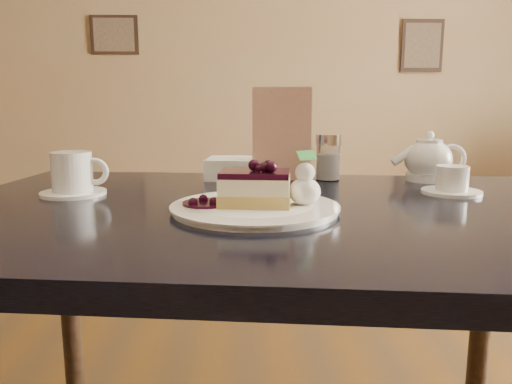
{
  "coord_description": "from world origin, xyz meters",
  "views": [
    {
      "loc": [
        -0.16,
        -0.56,
        1.02
      ],
      "look_at": [
        -0.14,
        0.28,
        0.86
      ],
      "focal_mm": 35.0,
      "sensor_mm": 36.0,
      "label": 1
    }
  ],
  "objects_px": {
    "cheesecake_slice": "(255,188)",
    "coffee_set": "(74,176)",
    "tea_set": "(432,165)",
    "main_table": "(257,247)",
    "dessert_plate": "(255,208)"
  },
  "relations": [
    {
      "from": "main_table",
      "to": "cheesecake_slice",
      "type": "xyz_separation_m",
      "value": [
        -0.01,
        -0.05,
        0.13
      ]
    },
    {
      "from": "main_table",
      "to": "cheesecake_slice",
      "type": "bearing_deg",
      "value": -90.0
    },
    {
      "from": "coffee_set",
      "to": "cheesecake_slice",
      "type": "bearing_deg",
      "value": -24.63
    },
    {
      "from": "cheesecake_slice",
      "to": "tea_set",
      "type": "xyz_separation_m",
      "value": [
        0.45,
        0.31,
        0.0
      ]
    },
    {
      "from": "main_table",
      "to": "coffee_set",
      "type": "relative_size",
      "value": 9.27
    },
    {
      "from": "main_table",
      "to": "cheesecake_slice",
      "type": "distance_m",
      "value": 0.14
    },
    {
      "from": "cheesecake_slice",
      "to": "tea_set",
      "type": "relative_size",
      "value": 0.45
    },
    {
      "from": "cheesecake_slice",
      "to": "coffee_set",
      "type": "height_order",
      "value": "coffee_set"
    },
    {
      "from": "coffee_set",
      "to": "tea_set",
      "type": "xyz_separation_m",
      "value": [
        0.84,
        0.13,
        0.0
      ]
    },
    {
      "from": "dessert_plate",
      "to": "coffee_set",
      "type": "bearing_deg",
      "value": 155.37
    },
    {
      "from": "cheesecake_slice",
      "to": "coffee_set",
      "type": "xyz_separation_m",
      "value": [
        -0.39,
        0.18,
        -0.0
      ]
    },
    {
      "from": "cheesecake_slice",
      "to": "coffee_set",
      "type": "relative_size",
      "value": 0.93
    },
    {
      "from": "main_table",
      "to": "tea_set",
      "type": "distance_m",
      "value": 0.53
    },
    {
      "from": "coffee_set",
      "to": "tea_set",
      "type": "height_order",
      "value": "tea_set"
    },
    {
      "from": "tea_set",
      "to": "cheesecake_slice",
      "type": "bearing_deg",
      "value": -145.28
    }
  ]
}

